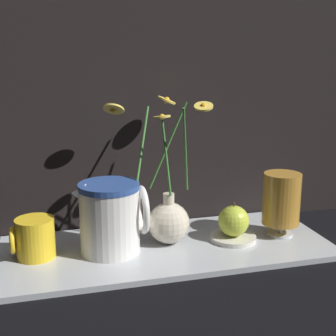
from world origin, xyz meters
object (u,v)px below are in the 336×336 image
Objects in this scene: yellow_mug at (34,238)px; tea_glass at (281,200)px; vase_with_flowers at (168,216)px; orange_fruit at (234,221)px; ceramic_pitcher at (111,215)px.

tea_glass is at bearing -2.30° from yellow_mug.
yellow_mug is (-0.28, -0.00, -0.02)m from vase_with_flowers.
tea_glass is (0.26, -0.03, 0.02)m from vase_with_flowers.
yellow_mug is 1.15× the size of orange_fruit.
tea_glass is 0.12m from orange_fruit.
ceramic_pitcher is 0.27m from orange_fruit.
orange_fruit is at bearing -1.90° from ceramic_pitcher.
vase_with_flowers is at bearing 174.44° from tea_glass.
yellow_mug is 0.61× the size of tea_glass.
tea_glass is at bearing -5.56° from vase_with_flowers.
tea_glass is (0.38, -0.01, 0.00)m from ceramic_pitcher.
orange_fruit is (0.14, -0.02, -0.02)m from vase_with_flowers.
ceramic_pitcher reaches higher than tea_glass.
ceramic_pitcher is at bearing -4.11° from yellow_mug.
orange_fruit is (0.27, -0.01, -0.04)m from ceramic_pitcher.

